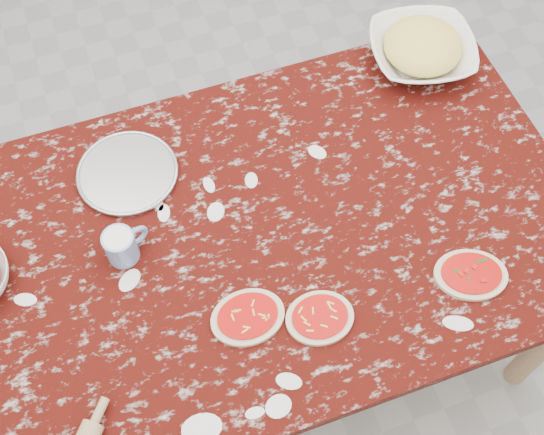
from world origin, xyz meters
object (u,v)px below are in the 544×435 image
Objects in this scene: pizza_tray at (128,174)px; worktable at (272,242)px; cheese_bowl at (421,51)px; flour_mug at (122,245)px.

worktable is at bearing -42.36° from pizza_tray.
worktable is 5.26× the size of cheese_bowl.
cheese_bowl is (0.60, 0.39, 0.12)m from worktable.
flour_mug is at bearing -105.18° from pizza_tray.
cheese_bowl reaches higher than worktable.
flour_mug is (-0.97, -0.34, 0.01)m from cheese_bowl.
worktable is 6.04× the size of pizza_tray.
pizza_tray is 0.24m from flour_mug.
pizza_tray is at bearing -173.31° from cheese_bowl.
pizza_tray is at bearing 137.64° from worktable.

